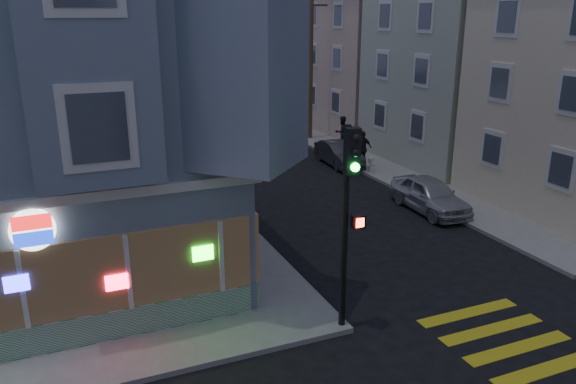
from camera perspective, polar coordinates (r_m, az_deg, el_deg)
sidewalk_ne at (r=42.67m, az=16.40°, el=6.19°), size 24.00×42.00×0.15m
row_house_b at (r=34.43m, az=19.95°, el=12.23°), size 12.00×8.60×10.50m
row_house_c at (r=41.55m, az=11.35°, el=12.66°), size 12.00×8.60×9.00m
row_house_d at (r=49.20m, az=5.39°, el=14.53°), size 12.00×8.60×10.50m
utility_pole at (r=36.97m, az=2.32°, el=12.61°), size 2.20×0.30×9.00m
street_tree_near at (r=42.61m, az=-0.95°, el=12.14°), size 3.00×3.00×5.30m
street_tree_far at (r=50.08m, az=-4.48°, el=12.93°), size 3.00×3.00×5.30m
pedestrian_a at (r=34.74m, az=5.50°, el=6.09°), size 1.01×0.81×1.95m
pedestrian_b at (r=30.52m, az=7.59°, el=4.38°), size 1.20×0.64×1.94m
parked_car_a at (r=24.56m, az=14.23°, el=-0.27°), size 1.88×4.34×1.46m
parked_car_b at (r=31.23m, az=5.22°, el=3.91°), size 1.63×4.10×1.33m
parked_car_c at (r=34.99m, az=-1.85°, el=5.51°), size 2.11×4.81×1.38m
parked_car_d at (r=40.50m, az=-1.74°, el=7.10°), size 2.34×4.57×1.23m
traffic_signal at (r=13.87m, az=6.24°, el=-0.39°), size 0.66×0.61×5.40m
fire_hydrant at (r=29.56m, az=8.38°, el=2.85°), size 0.49×0.28×0.84m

